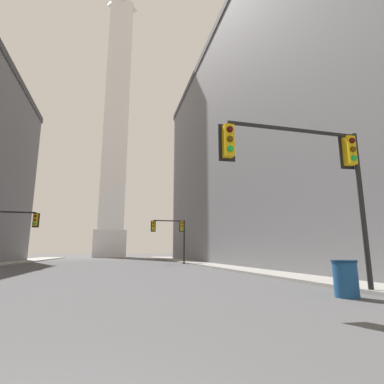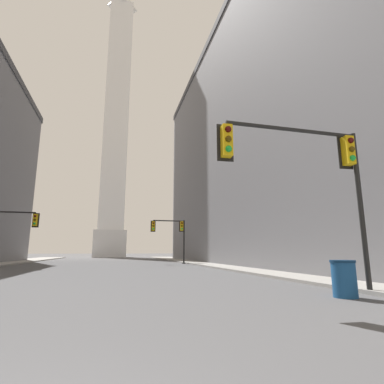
{
  "view_description": "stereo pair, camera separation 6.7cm",
  "coord_description": "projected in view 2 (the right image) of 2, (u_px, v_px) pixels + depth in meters",
  "views": [
    {
      "loc": [
        0.98,
        -1.93,
        1.46
      ],
      "look_at": [
        14.07,
        48.88,
        11.86
      ],
      "focal_mm": 28.0,
      "sensor_mm": 36.0,
      "label": 1
    },
    {
      "loc": [
        1.04,
        -1.94,
        1.46
      ],
      "look_at": [
        14.07,
        48.88,
        11.86
      ],
      "focal_mm": 28.0,
      "sensor_mm": 36.0,
      "label": 2
    }
  ],
  "objects": [
    {
      "name": "obelisk",
      "position": [
        117.0,
        116.0,
        79.87
      ],
      "size": [
        7.65,
        7.65,
        77.1
      ],
      "color": "silver",
      "rests_on": "ground_plane"
    },
    {
      "name": "sidewalk_right",
      "position": [
        226.0,
        265.0,
        29.94
      ],
      "size": [
        5.0,
        90.14,
        0.15
      ],
      "primitive_type": "cube",
      "color": "gray",
      "rests_on": "ground_plane"
    },
    {
      "name": "trash_bin",
      "position": [
        344.0,
        278.0,
        9.66
      ],
      "size": [
        0.79,
        0.79,
        1.17
      ],
      "color": "navy",
      "rests_on": "ground_plane"
    },
    {
      "name": "traffic_light_mid_right",
      "position": [
        173.0,
        230.0,
        35.96
      ],
      "size": [
        4.24,
        0.51,
        5.16
      ],
      "color": "black",
      "rests_on": "ground_plane"
    },
    {
      "name": "traffic_light_mid_left",
      "position": [
        5.0,
        224.0,
        26.62
      ],
      "size": [
        4.31,
        0.5,
        5.02
      ],
      "color": "black",
      "rests_on": "ground_plane"
    },
    {
      "name": "building_right",
      "position": [
        328.0,
        146.0,
        38.26
      ],
      "size": [
        30.23,
        53.45,
        29.29
      ],
      "color": "slate",
      "rests_on": "ground_plane"
    },
    {
      "name": "traffic_light_near_right",
      "position": [
        314.0,
        165.0,
        10.74
      ],
      "size": [
        5.64,
        0.51,
        5.87
      ],
      "color": "black",
      "rests_on": "ground_plane"
    }
  ]
}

